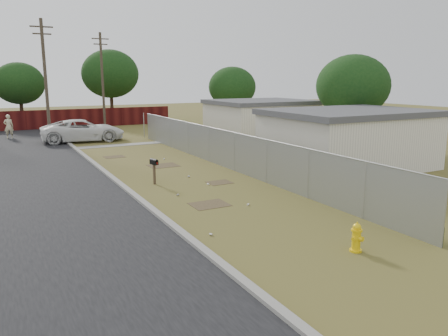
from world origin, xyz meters
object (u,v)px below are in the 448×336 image
mailbox (154,164)px  pickup_truck (83,130)px  fire_hydrant (356,238)px  pedestrian (9,126)px

mailbox → pickup_truck: pickup_truck is taller
fire_hydrant → mailbox: (-2.32, 10.17, 0.53)m
fire_hydrant → pedestrian: bearing=103.8°
mailbox → pickup_truck: size_ratio=0.19×
mailbox → pedestrian: 20.82m
fire_hydrant → pickup_truck: bearing=95.6°
mailbox → pickup_truck: 15.64m
fire_hydrant → pedestrian: (-7.45, 30.35, 0.56)m
pedestrian → fire_hydrant: bearing=108.1°
pickup_truck → pedestrian: size_ratio=3.16×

